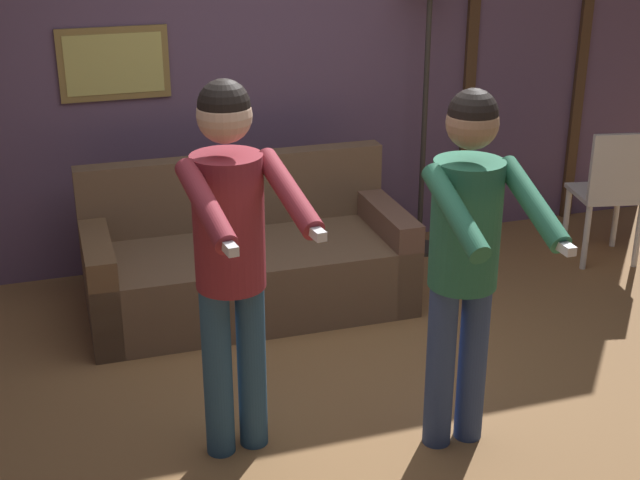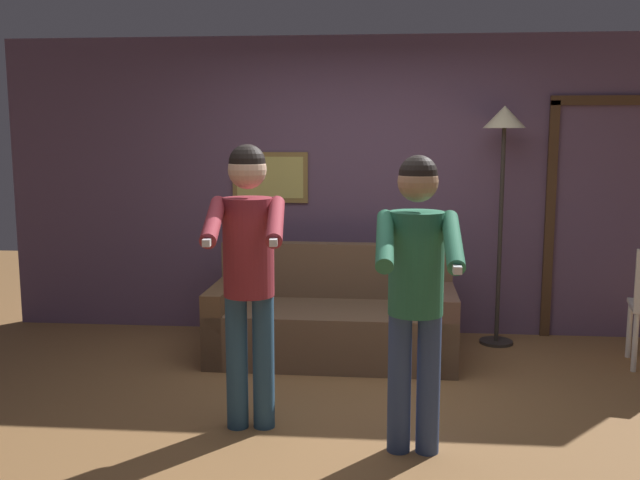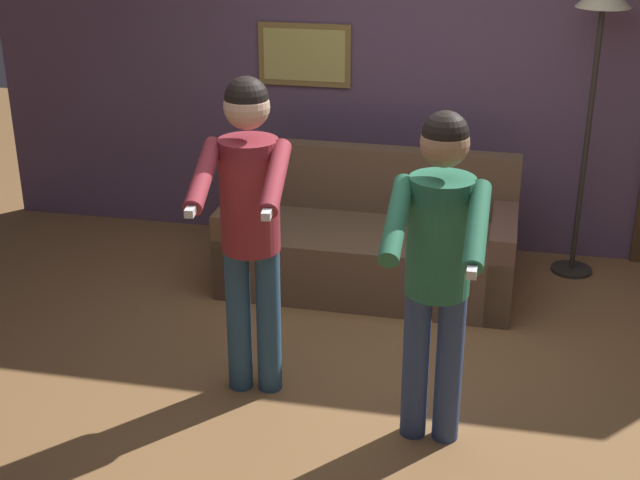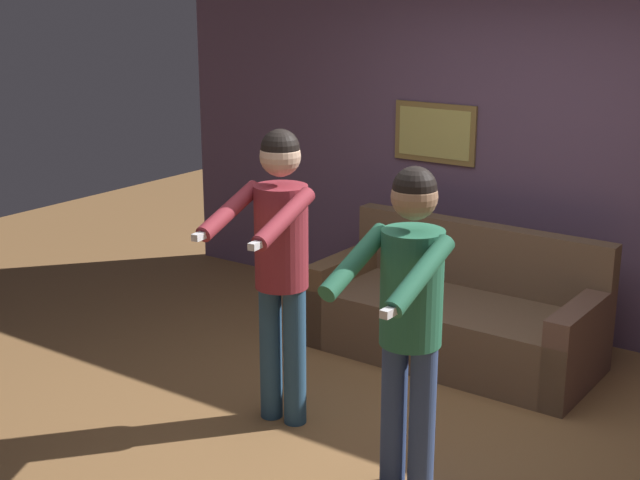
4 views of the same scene
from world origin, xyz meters
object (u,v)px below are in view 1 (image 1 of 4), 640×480
person_standing_left (231,240)px  person_standing_right (467,243)px  torchiere_lamp (430,7)px  dining_chair_distant (612,189)px  couch (247,264)px

person_standing_left → person_standing_right: 1.00m
torchiere_lamp → dining_chair_distant: size_ratio=2.14×
couch → torchiere_lamp: (1.36, 0.49, 1.40)m
person_standing_right → dining_chair_distant: bearing=39.8°
torchiere_lamp → person_standing_right: torchiere_lamp is taller
person_standing_right → person_standing_left: bearing=165.5°
dining_chair_distant → couch: bearing=177.6°
dining_chair_distant → torchiere_lamp: bearing=151.9°
person_standing_right → couch: bearing=108.7°
couch → person_standing_right: person_standing_right is taller
couch → torchiere_lamp: size_ratio=0.96×
person_standing_left → person_standing_right: person_standing_left is taller
person_standing_right → dining_chair_distant: 2.51m
couch → person_standing_left: bearing=-105.4°
couch → dining_chair_distant: size_ratio=2.05×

